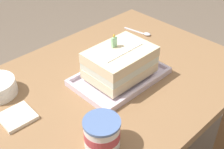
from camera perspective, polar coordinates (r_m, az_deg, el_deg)
name	(u,v)px	position (r m, az deg, el deg)	size (l,w,h in m)	color
dining_table	(105,105)	(1.18, -1.42, -5.88)	(1.13, 0.76, 0.75)	olive
foil_tray	(120,77)	(1.13, 1.48, -0.56)	(0.35, 0.23, 0.02)	silver
birthday_cake	(120,62)	(1.09, 1.54, 2.37)	(0.24, 0.17, 0.16)	beige
ice_cream_tub	(102,133)	(0.86, -1.94, -11.19)	(0.11, 0.11, 0.10)	white
serving_spoon_near_tray	(144,33)	(1.43, 6.19, 7.86)	(0.04, 0.15, 0.01)	silver
napkin_pile	(17,117)	(1.01, -17.75, -7.74)	(0.11, 0.10, 0.01)	silver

